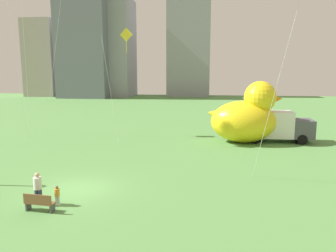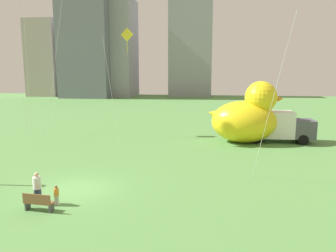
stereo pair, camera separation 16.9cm
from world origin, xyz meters
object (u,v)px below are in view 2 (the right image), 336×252
(box_truck, at_px, (274,126))
(kite_yellow, at_px, (126,39))
(giant_inflatable_duck, at_px, (247,117))
(person_child, at_px, (56,194))
(person_adult, at_px, (37,187))
(park_bench, at_px, (38,202))

(box_truck, xyz_separation_m, kite_yellow, (-14.12, 0.30, 8.08))
(giant_inflatable_duck, relative_size, box_truck, 1.04)
(box_truck, bearing_deg, kite_yellow, 178.79)
(giant_inflatable_duck, xyz_separation_m, box_truck, (2.63, 0.65, -0.96))
(person_child, distance_m, box_truck, 21.45)
(giant_inflatable_duck, relative_size, kite_yellow, 0.65)
(box_truck, distance_m, kite_yellow, 16.27)
(box_truck, bearing_deg, person_child, -128.76)
(kite_yellow, bearing_deg, person_child, -87.61)
(kite_yellow, bearing_deg, person_adult, -90.98)
(box_truck, bearing_deg, person_adult, -130.80)
(park_bench, xyz_separation_m, kite_yellow, (-0.17, 17.80, 9.07))
(park_bench, bearing_deg, person_adult, 119.65)
(kite_yellow, bearing_deg, box_truck, -1.21)
(person_adult, bearing_deg, park_bench, -60.35)
(person_child, bearing_deg, park_bench, -124.37)
(person_adult, relative_size, box_truck, 0.25)
(person_child, xyz_separation_m, giant_inflatable_duck, (10.79, 16.06, 1.84))
(person_child, xyz_separation_m, kite_yellow, (-0.71, 17.01, 8.97))
(person_adult, xyz_separation_m, box_truck, (14.41, 16.70, 0.54))
(park_bench, relative_size, kite_yellow, 0.14)
(giant_inflatable_duck, height_order, box_truck, giant_inflatable_duck)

